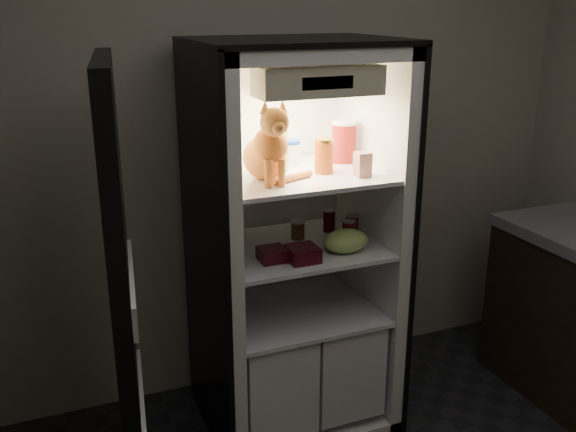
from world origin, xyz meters
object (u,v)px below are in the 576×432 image
object	(u,v)px
refrigerator	(292,269)
soda_can_a	(329,221)
berry_box_left	(272,254)
berry_box_right	(303,254)
condiment_jar	(298,230)
parmesan_shaker	(279,151)
tabby_cat	(268,150)
salsa_jar	(324,156)
soda_can_b	(352,226)
mayo_tub	(291,153)
soda_can_c	(349,233)
grape_bag	(346,241)
pepper_jar	(344,142)
cream_carton	(363,164)

from	to	relation	value
refrigerator	soda_can_a	distance (m)	0.31
berry_box_left	berry_box_right	size ratio (longest dim) A/B	0.88
refrigerator	condiment_jar	distance (m)	0.20
soda_can_a	berry_box_right	distance (m)	0.41
condiment_jar	parmesan_shaker	bearing A→B (deg)	-162.83
tabby_cat	salsa_jar	world-z (taller)	tabby_cat
soda_can_b	berry_box_left	xyz separation A→B (m)	(-0.46, -0.13, -0.03)
refrigerator	salsa_jar	bearing A→B (deg)	-46.37
mayo_tub	soda_can_c	world-z (taller)	mayo_tub
grape_bag	tabby_cat	bearing A→B (deg)	167.80
salsa_jar	berry_box_left	world-z (taller)	salsa_jar
parmesan_shaker	pepper_jar	distance (m)	0.36
mayo_tub	berry_box_left	size ratio (longest dim) A/B	1.04
soda_can_c	condiment_jar	xyz separation A→B (m)	(-0.19, 0.16, -0.01)
soda_can_a	soda_can_c	bearing A→B (deg)	-88.29
pepper_jar	soda_can_c	size ratio (longest dim) A/B	1.72
parmesan_shaker	soda_can_c	distance (m)	0.50
soda_can_a	condiment_jar	xyz separation A→B (m)	(-0.18, -0.04, -0.01)
parmesan_shaker	soda_can_c	world-z (taller)	parmesan_shaker
soda_can_b	mayo_tub	bearing A→B (deg)	151.53
salsa_jar	berry_box_right	world-z (taller)	salsa_jar
soda_can_b	soda_can_c	world-z (taller)	soda_can_c
grape_bag	salsa_jar	bearing A→B (deg)	119.33
mayo_tub	condiment_jar	world-z (taller)	mayo_tub
soda_can_b	soda_can_a	bearing A→B (deg)	118.22
parmesan_shaker	pepper_jar	world-z (taller)	pepper_jar
refrigerator	mayo_tub	size ratio (longest dim) A/B	15.64
cream_carton	soda_can_b	distance (m)	0.39
tabby_cat	grape_bag	size ratio (longest dim) A/B	1.72
soda_can_a	soda_can_b	size ratio (longest dim) A/B	0.99
soda_can_a	cream_carton	bearing A→B (deg)	-87.02
soda_can_c	grape_bag	size ratio (longest dim) A/B	0.54
salsa_jar	soda_can_a	distance (m)	0.42
mayo_tub	berry_box_right	distance (m)	0.50
soda_can_b	soda_can_c	bearing A→B (deg)	-127.41
tabby_cat	cream_carton	distance (m)	0.43
salsa_jar	pepper_jar	xyz separation A→B (m)	(0.18, 0.15, 0.02)
mayo_tub	salsa_jar	distance (m)	0.20
soda_can_a	soda_can_b	bearing A→B (deg)	-61.78
soda_can_b	soda_can_c	size ratio (longest dim) A/B	0.97
soda_can_b	pepper_jar	bearing A→B (deg)	90.47
grape_bag	condiment_jar	bearing A→B (deg)	119.11
tabby_cat	parmesan_shaker	distance (m)	0.17
pepper_jar	berry_box_right	world-z (taller)	pepper_jar
pepper_jar	cream_carton	xyz separation A→B (m)	(-0.05, -0.28, -0.05)
soda_can_a	refrigerator	bearing A→B (deg)	-166.77
refrigerator	berry_box_right	size ratio (longest dim) A/B	14.30
pepper_jar	cream_carton	bearing A→B (deg)	-99.89
soda_can_b	parmesan_shaker	bearing A→B (deg)	172.09
refrigerator	salsa_jar	xyz separation A→B (m)	(0.11, -0.11, 0.58)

